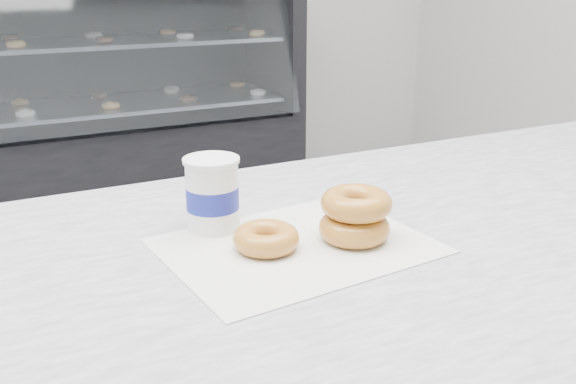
% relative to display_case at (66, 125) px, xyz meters
% --- Properties ---
extents(display_case, '(2.40, 0.74, 1.25)m').
position_rel_display_case_xyz_m(display_case, '(0.00, 0.00, 0.00)').
color(display_case, black).
rests_on(display_case, ground).
extents(wax_paper, '(0.36, 0.29, 0.00)m').
position_rel_display_case_xyz_m(wax_paper, '(-0.06, -2.70, 0.41)').
color(wax_paper, silver).
rests_on(wax_paper, counter).
extents(donut_single, '(0.12, 0.12, 0.03)m').
position_rel_display_case_xyz_m(donut_single, '(-0.10, -2.69, 0.43)').
color(donut_single, '#C68336').
rests_on(donut_single, wax_paper).
extents(donut_stack, '(0.14, 0.14, 0.07)m').
position_rel_display_case_xyz_m(donut_stack, '(0.02, -2.72, 0.44)').
color(donut_stack, '#C68336').
rests_on(donut_stack, wax_paper).
extents(coffee_cup, '(0.10, 0.10, 0.10)m').
position_rel_display_case_xyz_m(coffee_cup, '(-0.14, -2.59, 0.46)').
color(coffee_cup, white).
rests_on(coffee_cup, counter).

